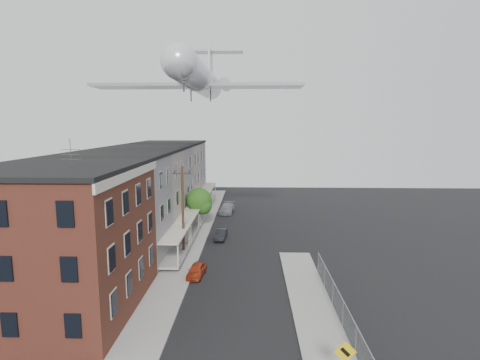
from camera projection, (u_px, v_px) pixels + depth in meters
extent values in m
cube|color=gray|center=(194.00, 238.00, 43.19)|extent=(3.00, 62.00, 0.12)
cube|color=gray|center=(316.00, 319.00, 25.06)|extent=(3.00, 26.00, 0.12)
cube|color=gray|center=(207.00, 238.00, 43.15)|extent=(0.15, 62.00, 0.14)
cube|color=gray|center=(295.00, 318.00, 25.10)|extent=(0.15, 26.00, 0.14)
cube|color=#3E1713|center=(62.00, 241.00, 25.86)|extent=(10.00, 12.00, 10.00)
cube|color=black|center=(57.00, 167.00, 25.11)|extent=(10.30, 12.30, 0.30)
cube|color=beige|center=(132.00, 174.00, 25.02)|extent=(0.16, 12.20, 0.60)
cylinder|color=#515156|center=(71.00, 154.00, 22.93)|extent=(0.04, 0.04, 2.00)
cube|color=slate|center=(112.00, 210.00, 35.25)|extent=(10.00, 7.00, 10.00)
cube|color=black|center=(110.00, 156.00, 34.50)|extent=(10.25, 7.00, 0.30)
cube|color=gray|center=(176.00, 256.00, 35.72)|extent=(1.80, 6.40, 0.25)
cube|color=beige|center=(175.00, 234.00, 35.40)|extent=(1.90, 6.50, 0.15)
cube|color=gray|center=(135.00, 196.00, 42.18)|extent=(10.00, 7.00, 10.00)
cube|color=black|center=(133.00, 150.00, 41.43)|extent=(10.25, 7.00, 0.30)
cube|color=gray|center=(188.00, 235.00, 42.65)|extent=(1.80, 6.40, 0.25)
cube|color=beige|center=(188.00, 216.00, 42.33)|extent=(1.90, 6.50, 0.15)
cube|color=slate|center=(152.00, 186.00, 49.10)|extent=(10.00, 7.00, 10.00)
cube|color=black|center=(150.00, 147.00, 48.35)|extent=(10.25, 7.00, 0.30)
cube|color=gray|center=(197.00, 219.00, 49.57)|extent=(1.80, 6.40, 0.25)
cube|color=beige|center=(197.00, 203.00, 49.25)|extent=(1.90, 6.50, 0.15)
cube|color=gray|center=(164.00, 179.00, 56.02)|extent=(10.00, 7.00, 10.00)
cube|color=black|center=(163.00, 144.00, 55.27)|extent=(10.25, 7.00, 0.30)
cube|color=gray|center=(204.00, 208.00, 56.49)|extent=(1.80, 6.40, 0.25)
cube|color=beige|center=(203.00, 194.00, 56.17)|extent=(1.90, 6.50, 0.15)
cube|color=slate|center=(174.00, 173.00, 62.94)|extent=(10.00, 7.00, 10.00)
cube|color=black|center=(173.00, 142.00, 62.19)|extent=(10.25, 7.00, 0.30)
cube|color=gray|center=(209.00, 199.00, 63.41)|extent=(1.80, 6.40, 0.25)
cube|color=beige|center=(209.00, 186.00, 63.09)|extent=(1.90, 6.50, 0.15)
cylinder|color=gray|center=(356.00, 341.00, 20.93)|extent=(0.06, 0.06, 1.90)
cylinder|color=gray|center=(343.00, 314.00, 23.90)|extent=(0.06, 0.06, 1.90)
cylinder|color=gray|center=(333.00, 293.00, 26.86)|extent=(0.06, 0.06, 1.90)
cylinder|color=gray|center=(325.00, 277.00, 29.83)|extent=(0.06, 0.06, 1.90)
cylinder|color=gray|center=(318.00, 263.00, 32.80)|extent=(0.06, 0.06, 1.90)
cube|color=gray|center=(344.00, 301.00, 23.77)|extent=(0.04, 18.00, 0.04)
cube|color=gray|center=(343.00, 314.00, 23.90)|extent=(0.02, 18.00, 1.80)
cube|color=#E3B80B|center=(345.00, 352.00, 17.78)|extent=(1.10, 0.03, 1.10)
cube|color=black|center=(345.00, 352.00, 17.76)|extent=(0.52, 0.02, 0.52)
cylinder|color=black|center=(183.00, 212.00, 36.62)|extent=(0.26, 0.26, 9.00)
cube|color=black|center=(182.00, 174.00, 36.06)|extent=(1.80, 0.12, 0.12)
cylinder|color=black|center=(175.00, 172.00, 36.06)|extent=(0.08, 0.08, 0.25)
cylinder|color=black|center=(189.00, 172.00, 36.01)|extent=(0.08, 0.08, 0.25)
cylinder|color=black|center=(199.00, 219.00, 46.98)|extent=(0.24, 0.24, 2.40)
sphere|color=#164211|center=(199.00, 201.00, 46.63)|extent=(3.20, 3.20, 3.20)
sphere|color=#164211|center=(203.00, 206.00, 46.40)|extent=(2.24, 2.24, 2.24)
imported|color=#9F2F14|center=(197.00, 270.00, 32.24)|extent=(1.61, 3.29, 1.08)
imported|color=black|center=(221.00, 235.00, 42.66)|extent=(1.36, 3.43, 1.11)
imported|color=slate|center=(227.00, 208.00, 55.55)|extent=(2.36, 4.91, 1.38)
cylinder|color=#BDBDC1|center=(199.00, 79.00, 43.32)|extent=(3.36, 23.53, 3.13)
sphere|color=#BDBDC1|center=(179.00, 62.00, 31.71)|extent=(3.13, 3.13, 3.13)
cone|color=#BDBDC1|center=(211.00, 88.00, 54.94)|extent=(3.16, 2.97, 3.13)
cube|color=#939399|center=(198.00, 86.00, 42.01)|extent=(23.54, 4.34, 0.34)
cylinder|color=#939399|center=(191.00, 85.00, 51.61)|extent=(1.60, 3.93, 1.57)
cylinder|color=#939399|center=(225.00, 84.00, 51.43)|extent=(1.60, 3.93, 1.57)
cube|color=#BDBDC1|center=(211.00, 69.00, 54.05)|extent=(0.28, 3.72, 5.48)
cube|color=#939399|center=(211.00, 52.00, 54.65)|extent=(9.33, 2.63, 0.24)
cylinder|color=#515156|center=(184.00, 85.00, 33.90)|extent=(0.16, 0.16, 1.17)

